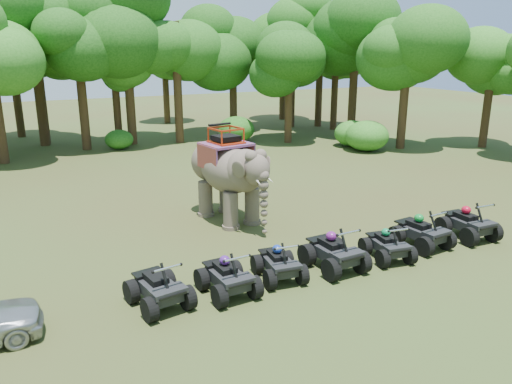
# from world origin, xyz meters

# --- Properties ---
(ground) EXTENTS (110.00, 110.00, 0.00)m
(ground) POSITION_xyz_m (0.00, 0.00, 0.00)
(ground) COLOR #47381E
(ground) RESTS_ON ground
(elephant) EXTENTS (2.52, 4.53, 3.61)m
(elephant) POSITION_xyz_m (0.32, 4.16, 1.80)
(elephant) COLOR brown
(elephant) RESTS_ON ground
(atv_0) EXTENTS (1.53, 1.92, 1.29)m
(atv_0) POSITION_xyz_m (-3.93, -1.13, 0.65)
(atv_0) COLOR black
(atv_0) RESTS_ON ground
(atv_1) EXTENTS (1.34, 1.78, 1.27)m
(atv_1) POSITION_xyz_m (-2.12, -1.33, 0.64)
(atv_1) COLOR black
(atv_1) RESTS_ON ground
(atv_2) EXTENTS (1.37, 1.75, 1.20)m
(atv_2) POSITION_xyz_m (-0.46, -1.16, 0.60)
(atv_2) COLOR black
(atv_2) RESTS_ON ground
(atv_3) EXTENTS (1.43, 1.92, 1.38)m
(atv_3) POSITION_xyz_m (1.31, -1.31, 0.69)
(atv_3) COLOR black
(atv_3) RESTS_ON ground
(atv_4) EXTENTS (1.40, 1.75, 1.18)m
(atv_4) POSITION_xyz_m (3.21, -1.47, 0.59)
(atv_4) COLOR black
(atv_4) RESTS_ON ground
(atv_5) EXTENTS (1.47, 1.91, 1.33)m
(atv_5) POSITION_xyz_m (4.89, -1.19, 0.67)
(atv_5) COLOR black
(atv_5) RESTS_ON ground
(atv_6) EXTENTS (1.43, 1.90, 1.36)m
(atv_6) POSITION_xyz_m (6.91, -1.32, 0.68)
(atv_6) COLOR black
(atv_6) RESTS_ON ground
(tree_0) EXTENTS (4.64, 4.64, 6.63)m
(tree_0) POSITION_xyz_m (0.00, 22.09, 3.32)
(tree_0) COLOR #195114
(tree_0) RESTS_ON ground
(tree_1) EXTENTS (6.20, 6.20, 8.85)m
(tree_1) POSITION_xyz_m (3.78, 20.37, 4.43)
(tree_1) COLOR #195114
(tree_1) RESTS_ON ground
(tree_2) EXTENTS (5.69, 5.69, 8.14)m
(tree_2) POSITION_xyz_m (8.41, 21.60, 4.07)
(tree_2) COLOR #195114
(tree_2) RESTS_ON ground
(tree_3) EXTENTS (4.83, 4.83, 6.89)m
(tree_3) POSITION_xyz_m (10.47, 17.05, 3.45)
(tree_3) COLOR #195114
(tree_3) RESTS_ON ground
(tree_4) EXTENTS (6.86, 6.86, 9.79)m
(tree_4) POSITION_xyz_m (15.88, 17.09, 4.90)
(tree_4) COLOR #195114
(tree_4) RESTS_ON ground
(tree_5) EXTENTS (5.82, 5.82, 8.32)m
(tree_5) POSITION_xyz_m (15.96, 11.95, 4.16)
(tree_5) COLOR #195114
(tree_5) RESTS_ON ground
(tree_6) EXTENTS (5.04, 5.04, 7.20)m
(tree_6) POSITION_xyz_m (21.08, 9.81, 3.60)
(tree_6) COLOR #195114
(tree_6) RESTS_ON ground
(tree_30) EXTENTS (6.08, 6.08, 8.68)m
(tree_30) POSITION_xyz_m (-4.51, 23.95, 4.34)
(tree_30) COLOR #195114
(tree_30) RESTS_ON ground
(tree_31) EXTENTS (6.00, 6.00, 8.56)m
(tree_31) POSITION_xyz_m (-5.90, 27.85, 4.28)
(tree_31) COLOR #195114
(tree_31) RESTS_ON ground
(tree_32) EXTENTS (6.82, 6.82, 9.74)m
(tree_32) POSITION_xyz_m (14.26, 23.07, 4.87)
(tree_32) COLOR #195114
(tree_32) RESTS_ON ground
(tree_33) EXTENTS (7.64, 7.64, 10.91)m
(tree_33) POSITION_xyz_m (-4.64, 23.47, 5.45)
(tree_33) COLOR #195114
(tree_33) RESTS_ON ground
(tree_34) EXTENTS (6.29, 6.29, 8.98)m
(tree_34) POSITION_xyz_m (-2.35, 20.77, 4.49)
(tree_34) COLOR #195114
(tree_34) RESTS_ON ground
(tree_35) EXTENTS (5.28, 5.28, 7.54)m
(tree_35) POSITION_xyz_m (5.72, 29.59, 3.77)
(tree_35) COLOR #195114
(tree_35) RESTS_ON ground
(tree_37) EXTENTS (6.06, 6.06, 8.66)m
(tree_37) POSITION_xyz_m (16.46, 22.34, 4.33)
(tree_37) COLOR #195114
(tree_37) RESTS_ON ground
(tree_38) EXTENTS (7.02, 7.02, 10.03)m
(tree_38) POSITION_xyz_m (0.75, 21.34, 5.01)
(tree_38) COLOR #195114
(tree_38) RESTS_ON ground
(tree_39) EXTENTS (7.05, 7.05, 10.07)m
(tree_39) POSITION_xyz_m (15.91, 27.36, 5.04)
(tree_39) COLOR #195114
(tree_39) RESTS_ON ground
(tree_43) EXTENTS (5.22, 5.22, 7.46)m
(tree_43) POSITION_xyz_m (16.63, 20.41, 3.73)
(tree_43) COLOR #195114
(tree_43) RESTS_ON ground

